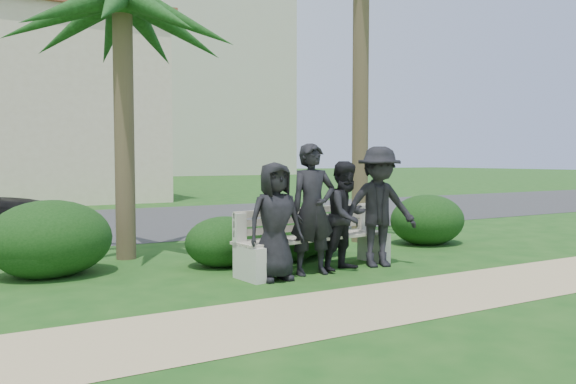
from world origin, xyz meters
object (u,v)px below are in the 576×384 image
at_px(man_c, 347,216).
at_px(man_a, 275,221).
at_px(man_b, 313,209).
at_px(man_d, 379,207).
at_px(park_bench, 315,243).
at_px(palm_left, 122,2).

bearing_deg(man_c, man_a, 168.04).
relative_size(man_a, man_b, 0.86).
bearing_deg(man_d, man_c, -165.52).
xyz_separation_m(park_bench, man_a, (-0.86, -0.35, 0.40)).
height_order(man_c, man_d, man_d).
distance_m(park_bench, man_c, 0.61).
xyz_separation_m(park_bench, man_d, (0.97, -0.27, 0.52)).
bearing_deg(man_d, man_a, -162.65).
xyz_separation_m(park_bench, palm_left, (-2.25, 2.31, 3.77)).
relative_size(man_b, man_d, 1.02).
distance_m(man_c, man_d, 0.61).
bearing_deg(park_bench, man_d, -23.10).
distance_m(man_c, palm_left, 4.98).
xyz_separation_m(man_a, man_c, (1.24, 0.08, 0.00)).
height_order(man_b, man_d, man_b).
bearing_deg(park_bench, man_b, -135.47).
xyz_separation_m(man_a, man_d, (1.84, 0.08, 0.12)).
bearing_deg(palm_left, man_b, -51.99).
bearing_deg(man_b, palm_left, 133.49).
height_order(man_a, palm_left, palm_left).
height_order(man_a, man_d, man_d).
distance_m(man_d, palm_left, 5.25).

